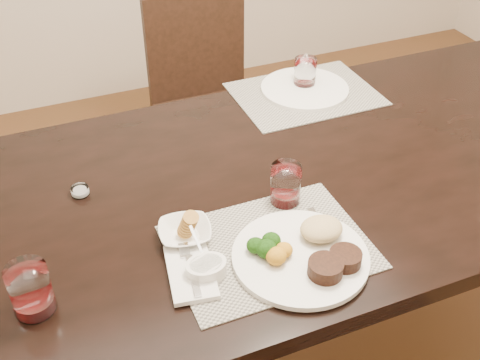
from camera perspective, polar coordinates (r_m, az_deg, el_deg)
name	(u,v)px	position (r m, az deg, el deg)	size (l,w,h in m)	color
ground_plane	(300,338)	(2.21, 5.70, -14.70)	(4.50, 4.50, 0.00)	#4F3419
dining_table	(314,190)	(1.74, 7.03, -0.97)	(2.00, 1.00, 0.75)	black
chair_far	(206,93)	(2.54, -3.28, 8.21)	(0.42, 0.42, 0.90)	black
placemat_near	(269,247)	(1.43, 2.78, -6.34)	(0.46, 0.34, 0.00)	gray
placemat_far	(305,94)	(2.03, 6.19, 8.11)	(0.46, 0.34, 0.00)	gray
dinner_plate	(307,253)	(1.39, 6.39, -6.86)	(0.32, 0.32, 0.06)	silver
napkin_fork	(191,272)	(1.36, -4.70, -8.65)	(0.13, 0.19, 0.02)	white
steak_knife	(338,246)	(1.44, 9.27, -6.19)	(0.03, 0.23, 0.01)	silver
cracker_bowl	(185,232)	(1.44, -5.24, -4.93)	(0.15, 0.15, 0.06)	silver
sauce_ramekin	(206,268)	(1.35, -3.23, -8.34)	(0.09, 0.14, 0.07)	silver
wine_glass_near	(286,186)	(1.53, 4.35, -0.55)	(0.08, 0.08, 0.11)	silver
far_plate	(305,89)	(2.05, 6.15, 8.61)	(0.29, 0.29, 0.01)	silver
wine_glass_far	(305,74)	(2.05, 6.18, 9.93)	(0.07, 0.07, 0.10)	silver
wine_glass_side	(31,292)	(1.33, -19.19, -9.98)	(0.09, 0.09, 0.12)	silver
salt_cellar	(80,191)	(1.63, -14.92, -1.03)	(0.05, 0.05, 0.02)	silver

